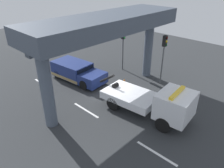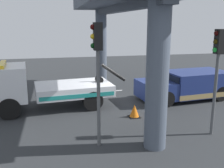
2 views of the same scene
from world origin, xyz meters
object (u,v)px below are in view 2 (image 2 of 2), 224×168
(tow_truck_white, at_px, (35,86))
(traffic_cone_orange, at_px, (134,111))
(towed_van_green, at_px, (187,86))
(traffic_light_far, at_px, (98,58))
(traffic_light_near, at_px, (217,59))

(tow_truck_white, xyz_separation_m, traffic_cone_orange, (-4.52, 2.14, -0.92))
(towed_van_green, height_order, traffic_light_far, traffic_light_far)
(towed_van_green, xyz_separation_m, traffic_light_near, (1.46, 4.71, 2.20))
(tow_truck_white, bearing_deg, traffic_cone_orange, 154.73)
(traffic_light_near, height_order, traffic_cone_orange, traffic_light_near)
(traffic_light_near, bearing_deg, traffic_light_far, 0.00)
(towed_van_green, xyz_separation_m, traffic_light_far, (5.96, 4.71, 2.36))
(traffic_cone_orange, bearing_deg, towed_van_green, -150.00)
(tow_truck_white, xyz_separation_m, traffic_light_near, (-6.91, 4.62, 1.77))
(traffic_cone_orange, bearing_deg, traffic_light_near, 133.77)
(towed_van_green, relative_size, traffic_light_far, 1.25)
(traffic_light_near, relative_size, traffic_light_far, 0.94)
(tow_truck_white, height_order, towed_van_green, tow_truck_white)
(towed_van_green, distance_m, traffic_light_far, 7.96)
(tow_truck_white, relative_size, traffic_cone_orange, 12.19)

